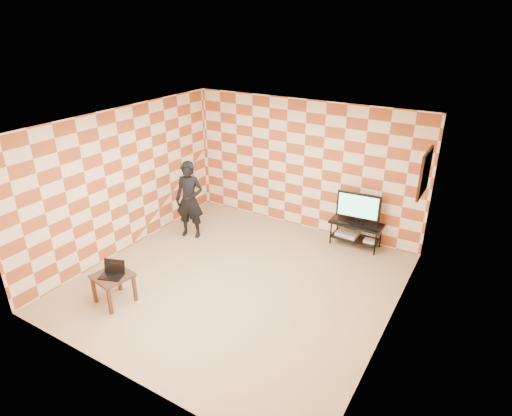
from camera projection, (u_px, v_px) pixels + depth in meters
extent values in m
plane|color=tan|center=(238.00, 281.00, 7.33)|extent=(5.00, 5.00, 0.00)
cube|color=#FEE8C4|center=(304.00, 166.00, 8.73)|extent=(5.00, 0.02, 2.70)
cube|color=#FEE8C4|center=(115.00, 289.00, 4.82)|extent=(5.00, 0.02, 2.70)
cube|color=#FEE8C4|center=(124.00, 181.00, 7.94)|extent=(0.02, 5.00, 2.70)
cube|color=#FEE8C4|center=(396.00, 251.00, 5.60)|extent=(0.02, 5.00, 2.70)
cube|color=white|center=(235.00, 126.00, 6.21)|extent=(5.00, 5.00, 0.02)
cube|color=black|center=(425.00, 173.00, 6.58)|extent=(0.04, 0.72, 0.72)
cube|color=black|center=(425.00, 173.00, 6.58)|extent=(0.04, 0.03, 0.68)
cube|color=black|center=(425.00, 173.00, 6.58)|extent=(0.04, 0.68, 0.03)
cube|color=black|center=(357.00, 223.00, 8.28)|extent=(1.01, 0.45, 0.04)
cube|color=black|center=(355.00, 238.00, 8.41)|extent=(0.91, 0.40, 0.03)
cylinder|color=black|center=(331.00, 232.00, 8.44)|extent=(0.03, 0.03, 0.50)
cylinder|color=black|center=(338.00, 225.00, 8.73)|extent=(0.03, 0.03, 0.50)
cylinder|color=black|center=(375.00, 244.00, 8.03)|extent=(0.03, 0.03, 0.50)
cylinder|color=black|center=(381.00, 236.00, 8.31)|extent=(0.03, 0.03, 0.50)
cube|color=black|center=(357.00, 222.00, 8.27)|extent=(0.26, 0.18, 0.03)
cube|color=black|center=(357.00, 220.00, 8.25)|extent=(0.07, 0.05, 0.07)
cube|color=black|center=(359.00, 206.00, 8.13)|extent=(0.84, 0.13, 0.51)
cube|color=#71F2C0|center=(358.00, 206.00, 8.10)|extent=(0.75, 0.07, 0.44)
cube|color=silver|center=(347.00, 234.00, 8.48)|extent=(0.43, 0.32, 0.07)
cube|color=silver|center=(369.00, 241.00, 8.23)|extent=(0.22, 0.16, 0.05)
cube|color=#322114|center=(112.00, 276.00, 6.63)|extent=(0.61, 0.61, 0.04)
cube|color=#322114|center=(94.00, 290.00, 6.71)|extent=(0.06, 0.06, 0.46)
cube|color=#322114|center=(119.00, 278.00, 7.02)|extent=(0.06, 0.06, 0.46)
cube|color=#322114|center=(110.00, 301.00, 6.45)|extent=(0.06, 0.06, 0.46)
cube|color=#322114|center=(135.00, 288.00, 6.75)|extent=(0.06, 0.06, 0.46)
cube|color=black|center=(112.00, 276.00, 6.57)|extent=(0.40, 0.34, 0.02)
cube|color=black|center=(114.00, 266.00, 6.63)|extent=(0.34, 0.17, 0.22)
imported|color=black|center=(190.00, 200.00, 8.53)|extent=(0.66, 0.53, 1.59)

